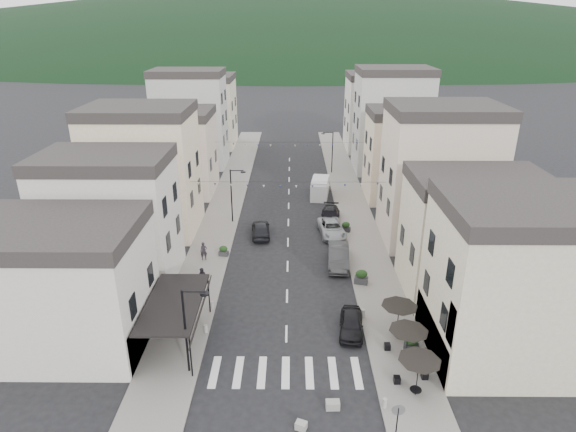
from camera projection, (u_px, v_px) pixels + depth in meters
name	position (u px, v px, depth m)	size (l,w,h in m)	color
ground	(285.00, 395.00, 28.56)	(700.00, 700.00, 0.00)	black
sidewalk_left	(227.00, 202.00, 58.15)	(4.00, 76.00, 0.12)	slate
sidewalk_right	(351.00, 203.00, 58.04)	(4.00, 76.00, 0.12)	slate
hill_backdrop	(291.00, 52.00, 305.64)	(640.00, 360.00, 70.00)	black
boutique_building	(52.00, 292.00, 31.76)	(12.00, 8.00, 8.00)	beige
bistro_building	(516.00, 288.00, 30.24)	(10.00, 8.00, 10.00)	#C1B399
boutique_awning	(178.00, 304.00, 32.04)	(3.77, 7.50, 3.28)	black
buildings_row_left	(175.00, 141.00, 61.18)	(10.20, 54.16, 14.00)	beige
buildings_row_right	(405.00, 143.00, 59.83)	(10.20, 54.16, 14.50)	#C1B399
cafe_terrace	(408.00, 334.00, 30.19)	(2.50, 8.10, 2.53)	black
streetlamp_left_near	(189.00, 323.00, 29.03)	(1.70, 0.56, 6.00)	black
streetlamp_left_far	(234.00, 190.00, 51.20)	(1.70, 0.56, 6.00)	black
streetlamp_right_far	(330.00, 148.00, 67.74)	(1.70, 0.56, 6.00)	black
traffic_sign	(398.00, 416.00, 24.55)	(0.70, 0.07, 2.70)	black
bollards	(286.00, 333.00, 33.48)	(11.66, 10.26, 0.60)	gray
bunting_near	(288.00, 185.00, 46.71)	(19.00, 0.28, 0.62)	black
bunting_far	(289.00, 145.00, 61.49)	(19.00, 0.28, 0.62)	black
parked_car_a	(351.00, 324.00, 34.04)	(1.64, 4.07, 1.39)	black
parked_car_b	(339.00, 256.00, 43.27)	(1.82, 5.21, 1.72)	#303032
parked_car_c	(332.00, 228.00, 49.31)	(2.40, 5.21, 1.45)	#96999F
parked_car_d	(330.00, 216.00, 52.50)	(2.01, 4.94, 1.43)	black
parked_car_e	(261.00, 229.00, 49.06)	(1.81, 4.50, 1.53)	black
delivery_van	(320.00, 187.00, 59.78)	(2.64, 5.26, 2.42)	silver
pedestrian_a	(204.00, 251.00, 43.94)	(0.63, 0.41, 1.73)	black
pedestrian_b	(202.00, 277.00, 39.76)	(0.76, 0.59, 1.57)	black
concrete_block_a	(333.00, 405.00, 27.52)	(0.80, 0.50, 0.50)	gray
concrete_block_b	(301.00, 426.00, 26.16)	(0.60, 0.45, 0.45)	gray
planter_la	(173.00, 314.00, 35.19)	(1.16, 0.92, 1.14)	#323234
planter_lb	(224.00, 251.00, 44.85)	(0.97, 0.66, 0.99)	#313033
planter_ra	(412.00, 344.00, 31.98)	(1.11, 0.80, 1.12)	#29292B
planter_rb	(361.00, 277.00, 40.12)	(1.23, 0.87, 1.25)	#313133
planter_rc	(346.00, 227.00, 49.93)	(1.06, 0.82, 1.05)	#2A2A2C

